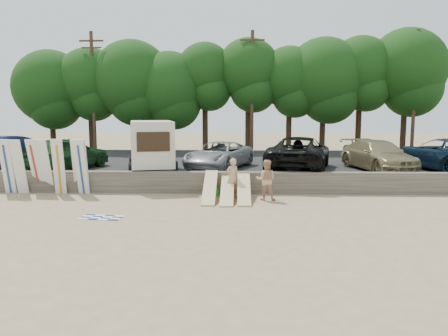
{
  "coord_description": "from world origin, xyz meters",
  "views": [
    {
      "loc": [
        0.98,
        -17.08,
        3.8
      ],
      "look_at": [
        0.33,
        3.0,
        1.18
      ],
      "focal_mm": 35.0,
      "sensor_mm": 36.0,
      "label": 1
    }
  ],
  "objects": [
    {
      "name": "surfboard_low_0",
      "position": [
        -0.23,
        1.46,
        0.54
      ],
      "size": [
        0.56,
        2.85,
        1.08
      ],
      "primitive_type": "cube",
      "rotation": [
        0.35,
        0.0,
        0.0
      ],
      "color": "#D4C286",
      "rests_on": "ground"
    },
    {
      "name": "surfboard_low_1",
      "position": [
        0.52,
        1.34,
        0.44
      ],
      "size": [
        0.56,
        2.91,
        0.88
      ],
      "primitive_type": "cube",
      "rotation": [
        0.27,
        0.0,
        0.0
      ],
      "color": "#D4C286",
      "rests_on": "ground"
    },
    {
      "name": "parking_lot",
      "position": [
        0.0,
        10.5,
        0.35
      ],
      "size": [
        44.0,
        14.5,
        0.7
      ],
      "primitive_type": "cube",
      "color": "#282828",
      "rests_on": "ground"
    },
    {
      "name": "ground",
      "position": [
        0.0,
        0.0,
        0.0
      ],
      "size": [
        120.0,
        120.0,
        0.0
      ],
      "primitive_type": "plane",
      "color": "tan",
      "rests_on": "ground"
    },
    {
      "name": "surfboard_upright_1",
      "position": [
        -9.03,
        2.36,
        1.27
      ],
      "size": [
        0.51,
        0.68,
        2.54
      ],
      "primitive_type": "cube",
      "rotation": [
        0.24,
        0.0,
        0.01
      ],
      "color": "white",
      "rests_on": "ground"
    },
    {
      "name": "car_1",
      "position": [
        -8.16,
        5.73,
        1.58
      ],
      "size": [
        3.71,
        5.58,
        1.77
      ],
      "primitive_type": "imported",
      "rotation": [
        0.0,
        0.0,
        2.8
      ],
      "color": "#133617",
      "rests_on": "parking_lot"
    },
    {
      "name": "car_5",
      "position": [
        11.94,
        6.16,
        1.55
      ],
      "size": [
        3.96,
        6.56,
        1.7
      ],
      "primitive_type": "imported",
      "rotation": [
        0.0,
        0.0,
        3.34
      ],
      "color": "#0D1D30",
      "rests_on": "parking_lot"
    },
    {
      "name": "beach_towel",
      "position": [
        -3.93,
        -1.91,
        0.01
      ],
      "size": [
        1.68,
        1.68,
        0.0
      ],
      "primitive_type": "plane",
      "rotation": [
        0.0,
        0.0,
        -0.13
      ],
      "color": "white",
      "rests_on": "ground"
    },
    {
      "name": "beachgoer_b",
      "position": [
        2.18,
        1.42,
        0.88
      ],
      "size": [
        0.93,
        0.77,
        1.75
      ],
      "primitive_type": "imported",
      "rotation": [
        0.0,
        0.0,
        3.0
      ],
      "color": "tan",
      "rests_on": "ground"
    },
    {
      "name": "car_3",
      "position": [
        4.22,
        6.11,
        1.58
      ],
      "size": [
        4.35,
        6.86,
        1.76
      ],
      "primitive_type": "imported",
      "rotation": [
        0.0,
        0.0,
        2.9
      ],
      "color": "black",
      "rests_on": "parking_lot"
    },
    {
      "name": "treeline",
      "position": [
        -0.08,
        17.6,
        6.38
      ],
      "size": [
        33.8,
        6.27,
        9.43
      ],
      "color": "#382616",
      "rests_on": "parking_lot"
    },
    {
      "name": "gear_bag",
      "position": [
        0.5,
        2.33,
        0.11
      ],
      "size": [
        0.34,
        0.3,
        0.22
      ],
      "primitive_type": "cube",
      "rotation": [
        0.0,
        0.0,
        0.19
      ],
      "color": "#DE581A",
      "rests_on": "ground"
    },
    {
      "name": "surfboard_upright_3",
      "position": [
        -7.92,
        2.59,
        1.27
      ],
      "size": [
        0.57,
        0.72,
        2.54
      ],
      "primitive_type": "cube",
      "rotation": [
        0.24,
        0.0,
        -0.12
      ],
      "color": "white",
      "rests_on": "ground"
    },
    {
      "name": "surfboard_upright_2",
      "position": [
        -8.4,
        2.63,
        1.27
      ],
      "size": [
        0.6,
        0.76,
        2.54
      ],
      "primitive_type": "cube",
      "rotation": [
        0.25,
        0.0,
        -0.15
      ],
      "color": "white",
      "rests_on": "ground"
    },
    {
      "name": "beachgoer_a",
      "position": [
        0.73,
        2.05,
        0.87
      ],
      "size": [
        0.76,
        0.68,
        1.74
      ],
      "primitive_type": "imported",
      "rotation": [
        0.0,
        0.0,
        3.67
      ],
      "color": "tan",
      "rests_on": "ground"
    },
    {
      "name": "surfboard_upright_7",
      "position": [
        -6.15,
        2.45,
        1.28
      ],
      "size": [
        0.54,
        0.59,
        2.56
      ],
      "primitive_type": "cube",
      "rotation": [
        0.19,
        0.0,
        0.07
      ],
      "color": "white",
      "rests_on": "ground"
    },
    {
      "name": "car_4",
      "position": [
        8.35,
        6.02,
        1.49
      ],
      "size": [
        3.31,
        5.76,
        1.57
      ],
      "primitive_type": "imported",
      "rotation": [
        0.0,
        0.0,
        0.22
      ],
      "color": "#837753",
      "rests_on": "parking_lot"
    },
    {
      "name": "surfboard_upright_5",
      "position": [
        -6.39,
        2.62,
        1.26
      ],
      "size": [
        0.61,
        0.79,
        2.53
      ],
      "primitive_type": "cube",
      "rotation": [
        0.26,
        0.0,
        0.16
      ],
      "color": "white",
      "rests_on": "ground"
    },
    {
      "name": "seawall",
      "position": [
        0.0,
        3.0,
        0.5
      ],
      "size": [
        44.0,
        0.5,
        1.0
      ],
      "primitive_type": "cube",
      "color": "#6B6356",
      "rests_on": "ground"
    },
    {
      "name": "surfboard_low_2",
      "position": [
        1.24,
        1.42,
        0.5
      ],
      "size": [
        0.56,
        2.87,
        0.99
      ],
      "primitive_type": "cube",
      "rotation": [
        0.31,
        0.0,
        0.0
      ],
      "color": "#D4C286",
      "rests_on": "ground"
    },
    {
      "name": "car_2",
      "position": [
        -0.07,
        6.53,
        1.42
      ],
      "size": [
        4.15,
        5.73,
        1.45
      ],
      "primitive_type": "imported",
      "rotation": [
        0.0,
        0.0,
        -0.38
      ],
      "color": "#95959A",
      "rests_on": "parking_lot"
    },
    {
      "name": "surfboard_upright_4",
      "position": [
        -7.19,
        2.38,
        1.28
      ],
      "size": [
        0.58,
        0.6,
        2.57
      ],
      "primitive_type": "cube",
      "rotation": [
        0.18,
        0.0,
        0.15
      ],
      "color": "white",
      "rests_on": "ground"
    },
    {
      "name": "utility_poles",
      "position": [
        2.0,
        16.0,
        5.43
      ],
      "size": [
        25.8,
        0.26,
        9.0
      ],
      "color": "#473321",
      "rests_on": "parking_lot"
    },
    {
      "name": "cooler",
      "position": [
        -0.03,
        2.4,
        0.16
      ],
      "size": [
        0.45,
        0.39,
        0.32
      ],
      "primitive_type": "cube",
      "rotation": [
        0.0,
        0.0,
        -0.28
      ],
      "color": "#23822B",
      "rests_on": "ground"
    },
    {
      "name": "surfboard_upright_6",
      "position": [
        -6.17,
        2.37,
        1.27
      ],
      "size": [
        0.52,
        0.65,
        2.55
      ],
      "primitive_type": "cube",
      "rotation": [
        0.22,
        0.0,
        -0.03
      ],
      "color": "white",
      "rests_on": "ground"
    },
    {
      "name": "surfboard_upright_0",
      "position": [
        -9.61,
        2.41,
        1.27
      ],
      "size": [
        0.55,
        0.68,
        2.55
      ],
      "primitive_type": "cube",
      "rotation": [
        0.22,
        0.0,
        0.08
      ],
      "color": "white",
      "rests_on": "ground"
    },
    {
      "name": "box_trailer",
      "position": [
        -3.45,
        5.11,
        2.16
      ],
      "size": [
        3.05,
        4.44,
        2.6
      ],
      "rotation": [
        0.0,
        0.0,
        0.23
      ],
      "color": "beige",
      "rests_on": "parking_lot"
    }
  ]
}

